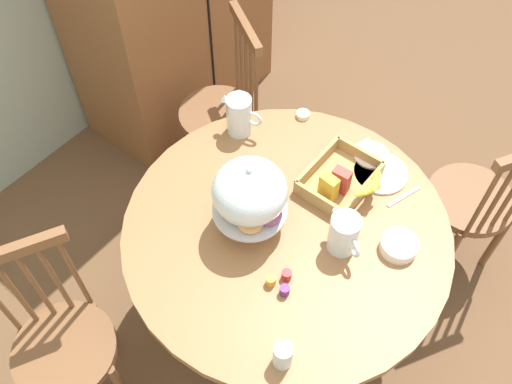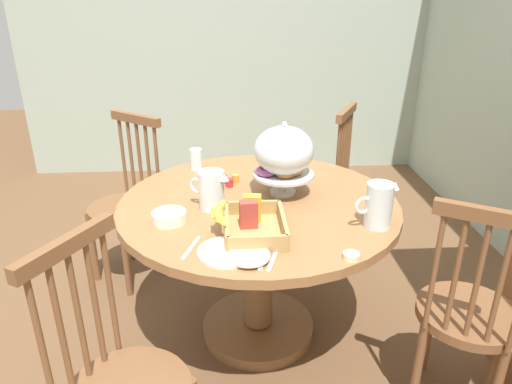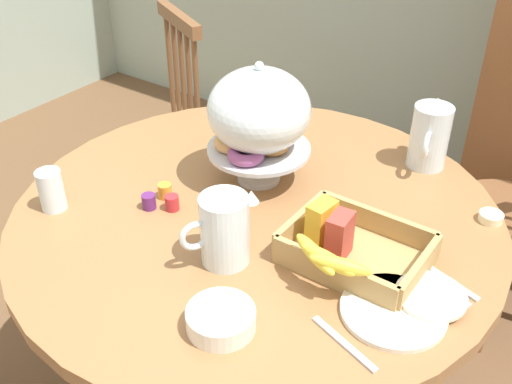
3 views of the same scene
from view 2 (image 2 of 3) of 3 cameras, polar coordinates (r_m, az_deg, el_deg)
ground_plane at (r=2.50m, az=-3.13°, el=-17.05°), size 10.00×10.00×0.00m
wall_left at (r=4.35m, az=0.95°, el=19.29°), size 0.06×4.32×2.60m
dining_table at (r=2.22m, az=0.17°, el=-5.80°), size 1.26×1.26×0.74m
windsor_chair_near_window at (r=3.04m, az=7.66°, el=0.64°), size 0.45×0.45×0.97m
windsor_chair_by_cabinet at (r=2.83m, az=-15.47°, el=-1.80°), size 0.46×0.47×0.97m
windsor_chair_far_side at (r=2.06m, az=24.18°, el=-13.67°), size 0.46×0.46×0.97m
pastry_stand_with_dome at (r=2.13m, az=3.24°, el=4.65°), size 0.28×0.28×0.34m
orange_juice_pitcher at (r=1.93m, az=14.47°, el=-1.79°), size 0.11×0.19×0.18m
milk_pitcher at (r=2.04m, az=-5.54°, el=0.04°), size 0.12×0.18×0.17m
cereal_basket at (r=1.84m, az=-0.96°, el=-3.68°), size 0.32×0.30×0.12m
china_plate_large at (r=1.72m, az=-3.62°, el=-7.25°), size 0.22×0.22×0.01m
china_plate_small at (r=1.67m, az=-1.02°, el=-7.72°), size 0.15×0.15×0.01m
cereal_bowl at (r=1.96m, az=-10.58°, el=-2.98°), size 0.14×0.14×0.04m
drinking_glass at (r=2.50m, az=-7.38°, el=3.96°), size 0.06×0.06×0.11m
butter_dish at (r=1.72m, az=11.30°, el=-7.59°), size 0.06×0.06×0.02m
jam_jar_strawberry at (r=2.27m, az=-3.34°, el=1.12°), size 0.04×0.04×0.04m
jam_jar_apricot at (r=2.32m, az=-2.61°, el=1.63°), size 0.04×0.04×0.04m
jam_jar_grape at (r=2.32m, az=-4.11°, el=1.59°), size 0.04×0.04×0.04m
table_knife at (r=1.69m, az=0.96°, el=-7.94°), size 0.17×0.07×0.01m
dinner_fork at (r=1.69m, az=1.96°, el=-8.07°), size 0.17×0.07×0.01m
soup_spoon at (r=1.77m, az=-7.98°, el=-6.71°), size 0.17×0.07×0.01m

